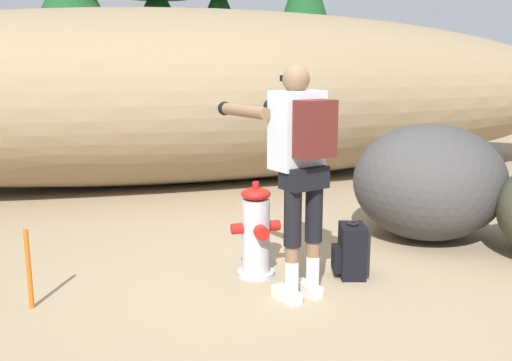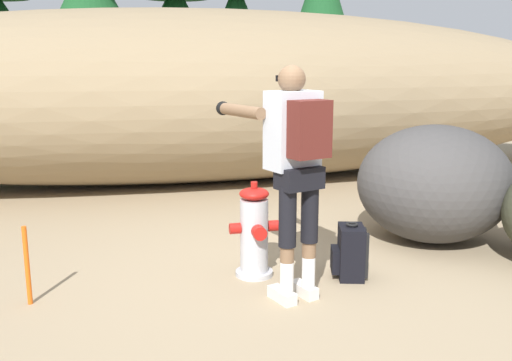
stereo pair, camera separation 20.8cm
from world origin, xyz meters
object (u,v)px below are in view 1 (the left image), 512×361
Objects in this scene: spare_backpack at (351,251)px; survey_stake at (29,269)px; fire_hydrant at (256,233)px; utility_worker at (298,153)px; boulder_large at (429,182)px.

spare_backpack is 0.78× the size of survey_stake.
fire_hydrant reaches higher than survey_stake.
boulder_large is (1.81, 1.02, -0.53)m from utility_worker.
spare_backpack is (0.60, 0.27, -0.90)m from utility_worker.
fire_hydrant is at bearing -165.48° from boulder_large.
utility_worker is 1.13× the size of boulder_large.
boulder_large is (1.98, 0.51, 0.21)m from fire_hydrant.
utility_worker is (0.16, -0.51, 0.74)m from fire_hydrant.
fire_hydrant is at bearing -0.60° from spare_backpack.
fire_hydrant is at bearing 0.13° from utility_worker.
fire_hydrant is 1.71× the size of spare_backpack.
boulder_large is (1.22, 0.75, 0.36)m from spare_backpack.
utility_worker is 2.15m from boulder_large.
survey_stake is (-3.73, -0.65, -0.28)m from boulder_large.
utility_worker reaches higher than survey_stake.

